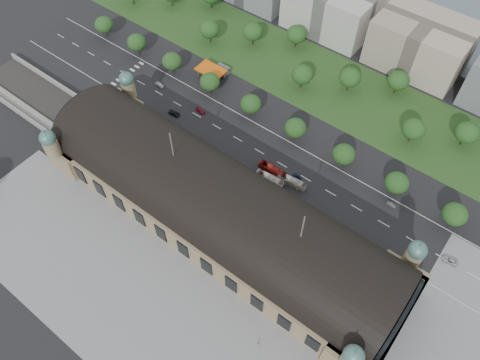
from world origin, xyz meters
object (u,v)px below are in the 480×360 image
Objects in this scene: parked_car_3 at (192,139)px; bus_east at (292,182)px; pedestrian_0 at (258,344)px; traffic_car_5 at (391,204)px; traffic_car_2 at (174,113)px; parked_car_0 at (144,119)px; traffic_car_1 at (160,85)px; parked_car_6 at (197,143)px; traffic_car_4 at (298,176)px; bus_mid at (269,179)px; parked_car_1 at (136,114)px; traffic_car_3 at (201,111)px; petrol_station at (217,70)px; parked_car_5 at (161,129)px; bus_west at (273,170)px; parked_car_2 at (154,125)px; parked_car_4 at (207,148)px; traffic_car_6 at (450,260)px.

bus_east reaches higher than parked_car_3.
traffic_car_5 is at bearing 70.90° from pedestrian_0.
traffic_car_2 reaches higher than parked_car_0.
traffic_car_1 is 42.11m from parked_car_6.
traffic_car_4 is 0.30× the size of bus_mid.
parked_car_1 is (-13.76, -10.99, -0.06)m from traffic_car_2.
petrol_station is at bearing 29.37° from traffic_car_3.
parked_car_3 is (17.15, -6.99, -0.04)m from traffic_car_2.
pedestrian_0 is (35.80, -56.95, -0.98)m from bus_mid.
parked_car_5 is 55.04m from bus_west.
parked_car_0 is at bearing 98.83° from bus_west.
pedestrian_0 is (95.20, -50.38, 0.04)m from parked_car_2.
traffic_car_1 is at bearing -160.83° from parked_car_5.
petrol_station is 2.94× the size of parked_car_5.
petrol_station is 44.90m from parked_car_0.
traffic_car_1 reaches higher than traffic_car_2.
traffic_car_1 is at bearing -122.99° from traffic_car_2.
parked_car_1 is 1.11× the size of parked_car_5.
traffic_car_1 is 23.10m from parked_car_0.
parked_car_2 is at bearing 93.27° from bus_east.
parked_car_0 is 65.02m from bus_west.
parked_car_1 is at bearing 143.01° from pedestrian_0.
parked_car_5 is at bearing 65.22° from parked_car_2.
parked_car_0 is 10.15m from parked_car_5.
traffic_car_3 is 0.96× the size of parked_car_6.
traffic_car_2 is at bearing 141.62° from traffic_car_3.
parked_car_3 is (-48.24, -11.64, 0.10)m from traffic_car_4.
bus_mid is (71.11, 6.57, 1.02)m from parked_car_1.
bus_mid is (31.54, 2.57, 1.06)m from parked_car_4.
parked_car_6 is (38.60, -16.82, -0.03)m from traffic_car_1.
traffic_car_1 is 0.95× the size of parked_car_2.
bus_east is at bearing 66.26° from parked_car_3.
traffic_car_1 is at bearing 94.79° from traffic_car_3.
parked_car_2 is (-10.93, -19.72, 0.01)m from traffic_car_3.
parked_car_3 is at bearing 63.17° from traffic_car_2.
traffic_car_5 is 77.50m from pedestrian_0.
pedestrian_0 is at bearing -149.61° from bus_west.
traffic_car_1 is 0.92× the size of parked_car_1.
parked_car_5 is 64.56m from bus_east.
petrol_station reaches higher than bus_west.
traffic_car_6 is at bearing 75.95° from parked_car_4.
parked_car_4 is 0.89× the size of parked_car_5.
petrol_station is at bearing -108.56° from traffic_car_6.
petrol_station is 1.13× the size of bus_east.
parked_car_5 is at bearing -86.03° from petrol_station.
parked_car_1 is at bearing -114.60° from parked_car_3.
bus_east is at bearing 65.63° from parked_car_6.
pedestrian_0 is at bearing -45.10° from petrol_station.
parked_car_1 is at bearing -116.42° from parked_car_0.
pedestrian_0 is (101.39, -50.38, 0.07)m from parked_car_0.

